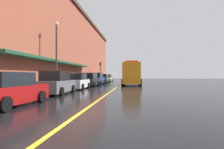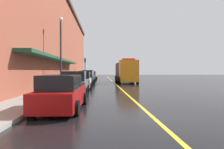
# 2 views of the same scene
# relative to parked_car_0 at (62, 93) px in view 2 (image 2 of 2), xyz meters

# --- Properties ---
(ground_plane) EXTENTS (112.00, 112.00, 0.00)m
(ground_plane) POSITION_rel_parked_car_0_xyz_m (3.87, 23.19, -0.77)
(ground_plane) COLOR black
(sidewalk_left) EXTENTS (2.40, 70.00, 0.15)m
(sidewalk_left) POSITION_rel_parked_car_0_xyz_m (-2.33, 23.19, -0.69)
(sidewalk_left) COLOR gray
(sidewalk_left) RESTS_ON ground
(lane_center_stripe) EXTENTS (0.16, 70.00, 0.01)m
(lane_center_stripe) POSITION_rel_parked_car_0_xyz_m (3.87, 23.19, -0.76)
(lane_center_stripe) COLOR gold
(lane_center_stripe) RESTS_ON ground
(brick_building_left) EXTENTS (11.27, 64.00, 13.57)m
(brick_building_left) POSITION_rel_parked_car_0_xyz_m (-8.58, 22.19, 6.03)
(brick_building_left) COLOR brown
(brick_building_left) RESTS_ON ground
(parked_car_0) EXTENTS (2.12, 4.46, 1.63)m
(parked_car_0) POSITION_rel_parked_car_0_xyz_m (0.00, 0.00, 0.00)
(parked_car_0) COLOR maroon
(parked_car_0) RESTS_ON ground
(parked_car_1) EXTENTS (2.07, 4.40, 1.79)m
(parked_car_1) POSITION_rel_parked_car_0_xyz_m (-0.14, 5.89, 0.07)
(parked_car_1) COLOR #595B60
(parked_car_1) RESTS_ON ground
(parked_car_2) EXTENTS (2.15, 4.17, 1.69)m
(parked_car_2) POSITION_rel_parked_car_0_xyz_m (-0.14, 11.25, 0.03)
(parked_car_2) COLOR silver
(parked_car_2) RESTS_ON ground
(parked_car_3) EXTENTS (2.06, 4.63, 1.82)m
(parked_car_3) POSITION_rel_parked_car_0_xyz_m (-0.02, 16.75, 0.08)
(parked_car_3) COLOR black
(parked_car_3) RESTS_ON ground
(parked_car_4) EXTENTS (2.17, 4.56, 1.91)m
(parked_car_4) POSITION_rel_parked_car_0_xyz_m (-0.11, 22.09, 0.12)
(parked_car_4) COLOR navy
(parked_car_4) RESTS_ON ground
(parked_car_5) EXTENTS (2.15, 4.74, 1.73)m
(parked_car_5) POSITION_rel_parked_car_0_xyz_m (-0.02, 27.90, 0.04)
(parked_car_5) COLOR #2D5133
(parked_car_5) RESTS_ON ground
(parked_car_6) EXTENTS (2.18, 4.94, 1.69)m
(parked_car_6) POSITION_rel_parked_car_0_xyz_m (-0.00, 33.68, 0.03)
(parked_car_6) COLOR #A5844C
(parked_car_6) RESTS_ON ground
(utility_truck) EXTENTS (2.83, 8.19, 3.51)m
(utility_truck) POSITION_rel_parked_car_0_xyz_m (5.64, 20.50, 0.90)
(utility_truck) COLOR orange
(utility_truck) RESTS_ON ground
(parking_meter_0) EXTENTS (0.14, 0.18, 1.33)m
(parking_meter_0) POSITION_rel_parked_car_0_xyz_m (-1.48, 33.46, 0.29)
(parking_meter_0) COLOR #4C4C51
(parking_meter_0) RESTS_ON sidewalk_left
(parking_meter_1) EXTENTS (0.14, 0.18, 1.33)m
(parking_meter_1) POSITION_rel_parked_car_0_xyz_m (-1.48, 3.38, 0.29)
(parking_meter_1) COLOR #4C4C51
(parking_meter_1) RESTS_ON sidewalk_left
(parking_meter_2) EXTENTS (0.14, 0.18, 1.33)m
(parking_meter_2) POSITION_rel_parked_car_0_xyz_m (-1.48, 22.79, 0.29)
(parking_meter_2) COLOR #4C4C51
(parking_meter_2) RESTS_ON sidewalk_left
(street_lamp_left) EXTENTS (0.44, 0.44, 6.94)m
(street_lamp_left) POSITION_rel_parked_car_0_xyz_m (-2.08, 10.41, 3.63)
(street_lamp_left) COLOR #33383D
(street_lamp_left) RESTS_ON sidewalk_left
(traffic_light_near) EXTENTS (0.38, 0.36, 4.30)m
(traffic_light_near) POSITION_rel_parked_car_0_xyz_m (-1.42, 32.52, 2.39)
(traffic_light_near) COLOR #232326
(traffic_light_near) RESTS_ON sidewalk_left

